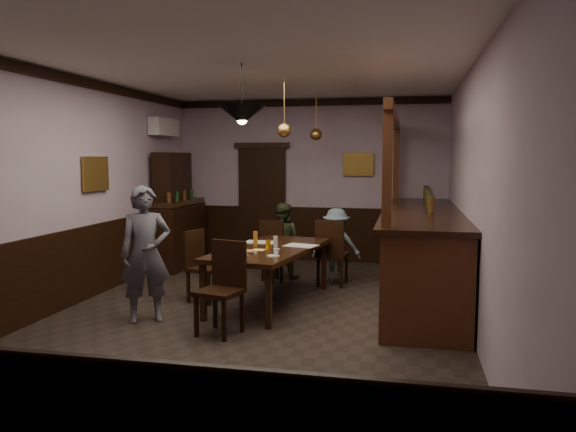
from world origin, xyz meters
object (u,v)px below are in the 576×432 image
(soda_can, at_px, (268,245))
(chair_near, at_px, (223,283))
(person_seated_right, at_px, (336,245))
(sideboard, at_px, (175,221))
(chair_far_right, at_px, (331,250))
(chair_far_left, at_px, (275,248))
(pendant_brass_mid, at_px, (284,130))
(coffee_cup, at_px, (276,252))
(person_standing, at_px, (146,254))
(dining_table, at_px, (270,252))
(chair_side, at_px, (201,262))
(bar_counter, at_px, (421,251))
(pendant_iron, at_px, (242,115))
(person_seated_left, at_px, (282,240))
(pendant_brass_far, at_px, (316,135))

(soda_can, bearing_deg, chair_near, -100.40)
(person_seated_right, distance_m, sideboard, 3.03)
(person_seated_right, bearing_deg, sideboard, -18.81)
(chair_far_right, bearing_deg, chair_far_left, -3.11)
(chair_near, bearing_deg, pendant_brass_mid, 97.06)
(coffee_cup, xyz_separation_m, pendant_brass_mid, (-0.16, 1.17, 1.50))
(person_standing, relative_size, pendant_brass_mid, 1.98)
(person_seated_right, height_order, soda_can, person_seated_right)
(dining_table, xyz_separation_m, chair_far_right, (0.65, 1.18, -0.14))
(soda_can, bearing_deg, chair_side, 174.58)
(coffee_cup, height_order, bar_counter, bar_counter)
(person_standing, xyz_separation_m, person_seated_right, (1.93, 2.52, -0.23))
(chair_side, bearing_deg, person_seated_right, -31.74)
(coffee_cup, xyz_separation_m, bar_counter, (1.73, 1.40, -0.16))
(chair_near, distance_m, bar_counter, 3.03)
(chair_far_left, height_order, soda_can, chair_far_left)
(soda_can, xyz_separation_m, pendant_iron, (-0.14, -0.66, 1.60))
(chair_far_left, bearing_deg, soda_can, 117.38)
(chair_far_right, bearing_deg, person_standing, 56.26)
(chair_far_right, xyz_separation_m, person_seated_left, (-0.85, 0.42, 0.06))
(person_seated_left, bearing_deg, bar_counter, 167.66)
(person_seated_left, distance_m, pendant_brass_mid, 1.99)
(person_standing, bearing_deg, chair_side, 44.04)
(person_standing, relative_size, person_seated_right, 1.39)
(sideboard, relative_size, pendant_brass_mid, 2.48)
(sideboard, bearing_deg, person_standing, -72.48)
(soda_can, distance_m, sideboard, 3.20)
(bar_counter, bearing_deg, person_seated_left, 160.09)
(chair_far_left, xyz_separation_m, chair_far_right, (0.90, -0.15, 0.02))
(chair_far_right, bearing_deg, pendant_brass_mid, 51.02)
(sideboard, height_order, pendant_brass_far, pendant_brass_far)
(chair_side, xyz_separation_m, person_seated_right, (1.64, 1.50, 0.05))
(person_seated_right, bearing_deg, dining_table, 58.73)
(pendant_iron, xyz_separation_m, pendant_brass_mid, (0.19, 1.38, -0.11))
(chair_side, xyz_separation_m, pendant_brass_far, (1.21, 2.14, 1.78))
(chair_near, xyz_separation_m, soda_can, (0.21, 1.17, 0.25))
(chair_far_right, relative_size, coffee_cup, 12.53)
(person_standing, height_order, coffee_cup, person_standing)
(chair_far_left, xyz_separation_m, pendant_brass_mid, (0.31, -0.73, 1.77))
(dining_table, bearing_deg, chair_near, -98.91)
(chair_far_right, height_order, person_standing, person_standing)
(chair_side, height_order, sideboard, sideboard)
(chair_side, relative_size, person_standing, 0.60)
(chair_side, relative_size, person_seated_right, 0.83)
(chair_far_right, height_order, pendant_brass_far, pendant_brass_far)
(dining_table, xyz_separation_m, chair_side, (-0.95, -0.04, -0.16))
(chair_near, distance_m, pendant_brass_far, 3.85)
(pendant_brass_mid, height_order, pendant_brass_far, same)
(chair_near, bearing_deg, sideboard, 135.81)
(person_seated_right, bearing_deg, pendant_brass_mid, 47.97)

